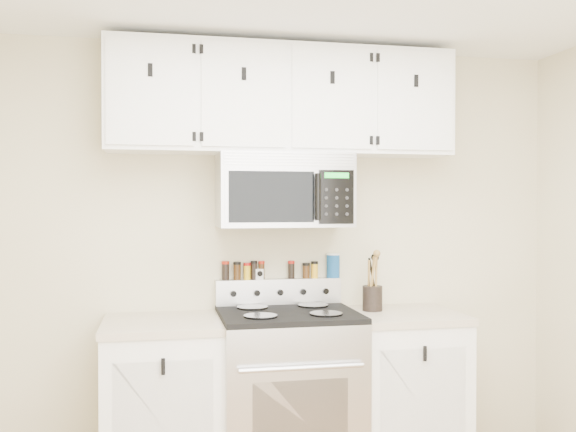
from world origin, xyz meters
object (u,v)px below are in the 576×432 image
object	(u,v)px
salt_canister	(333,265)
utensil_crock	(372,296)
range	(288,394)
microwave	(284,190)

from	to	relation	value
salt_canister	utensil_crock	bearing A→B (deg)	-44.41
range	microwave	size ratio (longest dim) A/B	1.45
range	microwave	xyz separation A→B (m)	(0.00, 0.13, 1.14)
utensil_crock	salt_canister	distance (m)	0.31
microwave	salt_canister	world-z (taller)	microwave
range	utensil_crock	world-z (taller)	utensil_crock
range	salt_canister	bearing A→B (deg)	39.70
range	microwave	world-z (taller)	microwave
salt_canister	range	bearing A→B (deg)	-140.30
range	utensil_crock	bearing A→B (deg)	10.37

